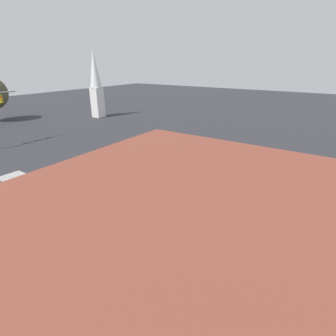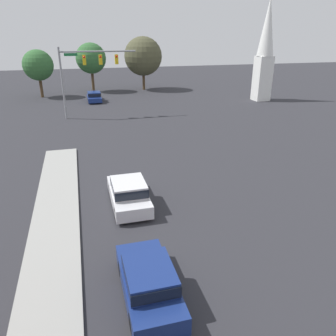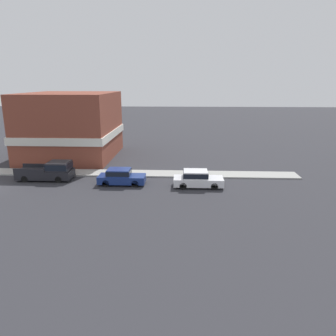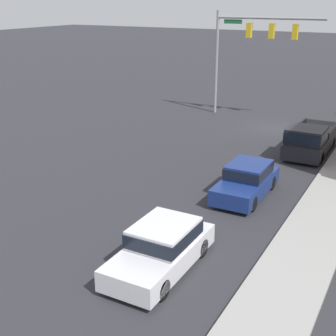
% 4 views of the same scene
% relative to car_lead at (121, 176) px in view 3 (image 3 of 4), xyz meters
% --- Properties ---
extents(sidewalk_curb, '(2.40, 60.00, 0.14)m').
position_rel_car_lead_xyz_m(sidewalk_curb, '(-3.60, -12.13, -0.71)').
color(sidewalk_curb, '#9E9E99').
rests_on(sidewalk_curb, ground).
extents(car_lead, '(1.84, 4.44, 1.51)m').
position_rel_car_lead_xyz_m(car_lead, '(0.00, 0.00, 0.00)').
color(car_lead, black).
rests_on(car_lead, ground).
extents(car_second_ahead, '(1.95, 4.59, 1.55)m').
position_rel_car_lead_xyz_m(car_second_ahead, '(0.40, 7.25, 0.02)').
color(car_second_ahead, black).
rests_on(car_second_ahead, ground).
extents(pickup_truck_parked, '(2.10, 5.41, 1.86)m').
position_rel_car_lead_xyz_m(pickup_truck_parked, '(-1.15, -7.31, 0.13)').
color(pickup_truck_parked, black).
rests_on(pickup_truck_parked, ground).
extents(corner_brick_building, '(12.83, 10.97, 8.16)m').
position_rel_car_lead_xyz_m(corner_brick_building, '(-11.56, -8.39, 3.19)').
color(corner_brick_building, brown).
rests_on(corner_brick_building, ground).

